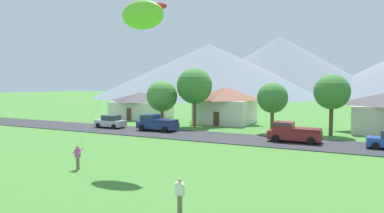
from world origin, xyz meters
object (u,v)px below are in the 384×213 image
object	(u,v)px
parked_car_silver_mid_west	(111,122)
kite_flyer_with_kite	(142,16)
pickup_truck_maroon_west_side	(293,132)
pickup_truck_navy_east_side	(157,123)
watcher_person	(180,195)
tree_right_of_center	(332,92)
tree_near_right	(272,98)
house_right_center	(141,105)
tree_near_left	(195,86)
house_leftmost	(226,104)
tree_center	(162,96)

from	to	relation	value
parked_car_silver_mid_west	kite_flyer_with_kite	world-z (taller)	kite_flyer_with_kite
pickup_truck_maroon_west_side	pickup_truck_navy_east_side	bearing A→B (deg)	176.92
parked_car_silver_mid_west	pickup_truck_maroon_west_side	bearing A→B (deg)	-1.49
parked_car_silver_mid_west	watcher_person	bearing A→B (deg)	-44.73
parked_car_silver_mid_west	pickup_truck_maroon_west_side	distance (m)	23.94
tree_right_of_center	tree_near_right	xyz separation A→B (m)	(-6.51, -1.12, -0.75)
pickup_truck_maroon_west_side	tree_right_of_center	bearing A→B (deg)	64.44
house_right_center	tree_near_right	size ratio (longest dim) A/B	1.56
house_right_center	tree_near_left	world-z (taller)	tree_near_left
tree_near_left	tree_near_right	size ratio (longest dim) A/B	1.33
house_right_center	parked_car_silver_mid_west	distance (m)	13.07
house_leftmost	watcher_person	world-z (taller)	house_leftmost
tree_right_of_center	tree_near_right	world-z (taller)	tree_right_of_center
tree_near_right	tree_center	bearing A→B (deg)	179.23
house_right_center	watcher_person	bearing A→B (deg)	-53.18
tree_near_right	watcher_person	world-z (taller)	tree_near_right
tree_right_of_center	parked_car_silver_mid_west	bearing A→B (deg)	-167.53
house_right_center	tree_right_of_center	size ratio (longest dim) A/B	1.36
house_leftmost	watcher_person	size ratio (longest dim) A/B	5.03
kite_flyer_with_kite	watcher_person	distance (m)	13.84
pickup_truck_navy_east_side	house_right_center	bearing A→B (deg)	131.20
house_leftmost	tree_near_right	world-z (taller)	tree_near_right
house_right_center	tree_near_left	bearing A→B (deg)	-25.26
tree_near_left	kite_flyer_with_kite	size ratio (longest dim) A/B	0.68
tree_center	tree_near_right	distance (m)	15.57
watcher_person	kite_flyer_with_kite	bearing A→B (deg)	134.11
pickup_truck_maroon_west_side	kite_flyer_with_kite	bearing A→B (deg)	-119.98
tree_near_left	watcher_person	size ratio (longest dim) A/B	4.86
pickup_truck_navy_east_side	kite_flyer_with_kite	xyz separation A→B (m)	(8.47, -15.42, 9.74)
house_right_center	tree_right_of_center	world-z (taller)	tree_right_of_center
house_leftmost	house_right_center	xyz separation A→B (m)	(-15.48, 0.20, -0.49)
house_leftmost	tree_right_of_center	size ratio (longest dim) A/B	1.19
tree_center	pickup_truck_maroon_west_side	bearing A→B (deg)	-16.76
house_leftmost	kite_flyer_with_kite	bearing A→B (deg)	-82.39
house_right_center	parked_car_silver_mid_west	world-z (taller)	house_right_center
parked_car_silver_mid_west	pickup_truck_maroon_west_side	world-z (taller)	pickup_truck_maroon_west_side
house_leftmost	parked_car_silver_mid_west	distance (m)	17.21
tree_near_left	watcher_person	distance (m)	31.46
house_right_center	watcher_person	xyz separation A→B (m)	(25.87, -34.55, -1.46)
house_right_center	tree_right_of_center	xyz separation A→B (m)	(30.68, -6.49, 2.68)
house_leftmost	kite_flyer_with_kite	distance (m)	28.78
tree_near_right	watcher_person	size ratio (longest dim) A/B	3.66
house_leftmost	watcher_person	xyz separation A→B (m)	(10.38, -34.35, -1.95)
watcher_person	tree_center	bearing A→B (deg)	122.46
house_leftmost	tree_right_of_center	distance (m)	16.59
tree_near_left	pickup_truck_maroon_west_side	distance (m)	16.62
pickup_truck_maroon_west_side	pickup_truck_navy_east_side	xyz separation A→B (m)	(-16.85, 0.91, 0.00)
tree_near_left	watcher_person	bearing A→B (deg)	-65.79
house_leftmost	pickup_truck_navy_east_side	bearing A→B (deg)	-111.85
tree_near_right	parked_car_silver_mid_west	distance (m)	21.42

